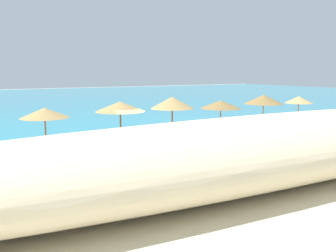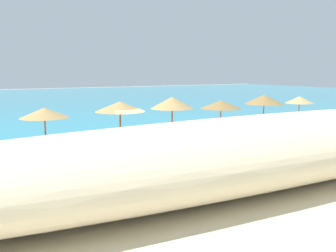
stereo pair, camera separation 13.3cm
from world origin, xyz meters
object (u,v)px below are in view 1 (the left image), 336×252
(beach_umbrella_7, at_px, (299,100))
(lounge_chair_0, at_px, (311,128))
(beach_umbrella_3, at_px, (120,107))
(beach_umbrella_6, at_px, (264,99))
(beach_umbrella_2, at_px, (45,113))
(beach_umbrella_5, at_px, (221,104))
(lounge_chair_2, at_px, (74,156))
(beach_umbrella_4, at_px, (172,103))
(beach_ball, at_px, (290,141))
(lounge_chair_1, at_px, (177,144))

(beach_umbrella_7, distance_m, lounge_chair_0, 2.49)
(beach_umbrella_3, relative_size, beach_umbrella_6, 1.00)
(beach_umbrella_2, xyz_separation_m, beach_umbrella_5, (10.75, -0.27, -0.05))
(lounge_chair_0, bearing_deg, lounge_chair_2, 96.91)
(beach_umbrella_2, relative_size, lounge_chair_2, 1.94)
(beach_umbrella_4, relative_size, beach_umbrella_5, 1.13)
(beach_umbrella_2, height_order, beach_ball, beach_umbrella_2)
(beach_ball, bearing_deg, beach_umbrella_5, 139.79)
(beach_umbrella_2, height_order, beach_umbrella_5, beach_umbrella_2)
(beach_umbrella_4, bearing_deg, lounge_chair_2, -171.67)
(beach_umbrella_2, distance_m, beach_umbrella_5, 10.75)
(beach_umbrella_2, relative_size, beach_umbrella_6, 0.94)
(beach_umbrella_6, bearing_deg, lounge_chair_1, -170.69)
(beach_umbrella_6, height_order, lounge_chair_2, beach_umbrella_6)
(beach_umbrella_4, distance_m, lounge_chair_0, 11.25)
(beach_umbrella_3, distance_m, beach_ball, 10.81)
(beach_umbrella_6, bearing_deg, beach_umbrella_4, -179.10)
(beach_ball, bearing_deg, lounge_chair_1, 167.57)
(beach_ball, bearing_deg, lounge_chair_2, 171.84)
(lounge_chair_0, height_order, beach_ball, lounge_chair_0)
(beach_umbrella_5, bearing_deg, lounge_chair_0, -8.42)
(beach_umbrella_5, height_order, lounge_chair_2, beach_umbrella_5)
(beach_umbrella_7, height_order, lounge_chair_2, beach_umbrella_7)
(beach_umbrella_5, distance_m, beach_umbrella_7, 7.78)
(beach_umbrella_4, height_order, lounge_chair_0, beach_umbrella_4)
(lounge_chair_1, relative_size, beach_ball, 4.41)
(lounge_chair_0, bearing_deg, beach_ball, 120.04)
(lounge_chair_2, bearing_deg, beach_umbrella_7, -82.68)
(beach_umbrella_6, bearing_deg, lounge_chair_2, -175.72)
(beach_umbrella_4, distance_m, beach_umbrella_7, 11.38)
(beach_umbrella_5, bearing_deg, lounge_chair_2, -174.55)
(beach_umbrella_4, bearing_deg, beach_umbrella_2, 177.59)
(beach_umbrella_2, xyz_separation_m, beach_umbrella_6, (14.52, -0.19, 0.12))
(beach_umbrella_6, relative_size, lounge_chair_2, 2.06)
(lounge_chair_1, relative_size, lounge_chair_2, 1.05)
(beach_umbrella_5, xyz_separation_m, lounge_chair_0, (7.39, -1.09, -1.93))
(lounge_chair_2, relative_size, beach_ball, 4.18)
(lounge_chair_0, distance_m, lounge_chair_1, 11.36)
(lounge_chair_0, bearing_deg, beach_umbrella_4, 91.96)
(beach_umbrella_3, xyz_separation_m, lounge_chair_0, (14.24, -1.09, -2.13))
(beach_umbrella_2, relative_size, beach_umbrella_5, 1.02)
(beach_umbrella_5, bearing_deg, beach_umbrella_3, -179.94)
(beach_umbrella_3, bearing_deg, beach_umbrella_2, 175.96)
(beach_umbrella_5, height_order, beach_umbrella_6, beach_umbrella_6)
(beach_umbrella_7, bearing_deg, beach_umbrella_6, -174.40)
(beach_umbrella_6, xyz_separation_m, beach_umbrella_7, (3.99, 0.39, -0.21))
(beach_umbrella_7, bearing_deg, lounge_chair_1, -171.94)
(beach_umbrella_6, relative_size, beach_umbrella_7, 1.10)
(beach_umbrella_2, distance_m, lounge_chair_1, 7.21)
(lounge_chair_1, bearing_deg, beach_umbrella_2, 81.76)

